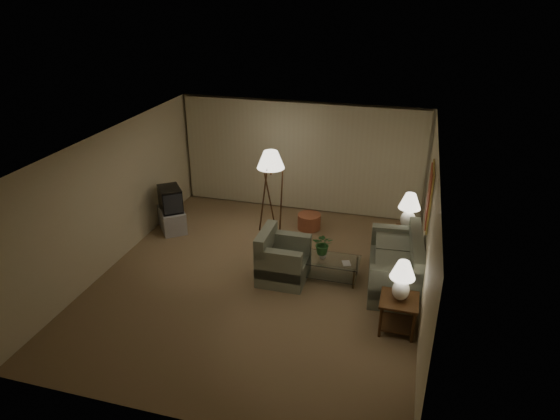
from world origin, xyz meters
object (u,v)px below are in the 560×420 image
Objects in this scene: coffee_table at (330,266)px; vase at (323,255)px; side_table_far at (406,237)px; floor_lamp at (271,190)px; table_lamp_far at (409,208)px; armchair at (283,261)px; table_lamp_near at (402,277)px; sofa at (394,266)px; crt_tv at (170,199)px; side_table_near at (398,308)px; tv_cabinet at (172,220)px; ottoman at (309,221)px.

vase reaches higher than coffee_table.
vase is (-1.49, -1.35, 0.10)m from side_table_far.
coffee_table is 0.60× the size of floor_lamp.
vase is at bearing -48.18° from floor_lamp.
side_table_far is 0.66m from table_lamp_far.
table_lamp_far is 3.04m from floor_lamp.
armchair is 2.49m from table_lamp_near.
table_lamp_near is at bearing 1.91° from sofa.
crt_tv is (-5.20, -0.28, -0.29)m from table_lamp_far.
side_table_near is 1.84m from coffee_table.
tv_cabinet is 3.15m from ottoman.
armchair reaches higher than vase.
sofa is 2.77m from ottoman.
table_lamp_far is 5.40× the size of vase.
table_lamp_near reaches higher than crt_tv.
vase is (3.71, -1.07, -0.28)m from crt_tv.
coffee_table is at bearing -134.87° from table_lamp_far.
sofa is at bearing -42.57° from ottoman.
table_lamp_near is 4.23m from floor_lamp.
sofa is 5.14m from tv_cabinet.
tv_cabinet is (-5.20, -0.28, -0.14)m from side_table_far.
armchair is at bearing 28.04° from crt_tv.
side_table_far is 2.02m from vase.
floor_lamp is at bearing 131.82° from vase.
table_lamp_far reaches higher than ottoman.
sofa is 2.07× the size of tv_cabinet.
side_table_near is 0.55× the size of coffee_table.
tv_cabinet is at bearing -105.31° from sofa.
crt_tv reaches higher than coffee_table.
crt_tv is (-5.20, 2.32, -0.24)m from table_lamp_near.
floor_lamp reaches higher than table_lamp_far.
table_lamp_near is (0.15, -1.35, 0.61)m from sofa.
table_lamp_far is 2.44m from ottoman.
side_table_far is 1.91m from coffee_table.
table_lamp_far reaches higher than sofa.
coffee_table is at bearing -134.87° from side_table_far.
coffee_table is 1.45× the size of crt_tv.
side_table_far reaches higher than ottoman.
floor_lamp is at bearing 173.25° from side_table_far.
side_table_near is 2.60m from side_table_far.
table_lamp_far is 5.27m from tv_cabinet.
sofa reaches higher than vase.
floor_lamp is at bearing -162.54° from ottoman.
coffee_table is (0.86, 0.25, -0.12)m from armchair.
side_table_near reaches higher than vase.
side_table_near is at bearing -44.39° from floor_lamp.
vase is at bearing -137.89° from side_table_far.
tv_cabinet is 2.39m from floor_lamp.
ottoman is (-2.19, 3.22, -0.24)m from side_table_near.
side_table_near is at bearing -90.00° from side_table_far.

